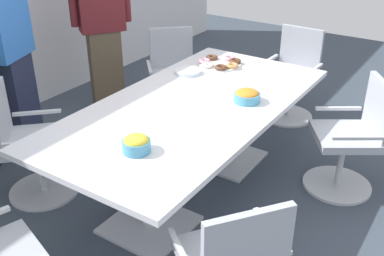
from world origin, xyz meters
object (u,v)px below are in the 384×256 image
(plate_stack, at_px, (188,72))
(person_standing_3, at_px, (102,22))
(office_chair_0, at_px, (174,80))
(office_chair_1, at_px, (30,148))
(office_chair_5, at_px, (292,79))
(snack_bowl_chips_orange, at_px, (247,96))
(conference_table, at_px, (192,119))
(donut_platter, at_px, (220,63))
(snack_bowl_chips_yellow, at_px, (136,144))
(person_standing_2, at_px, (8,46))
(office_chair_4, at_px, (351,142))

(plate_stack, bearing_deg, person_standing_3, 77.60)
(office_chair_0, distance_m, plate_stack, 0.81)
(office_chair_1, relative_size, office_chair_5, 1.00)
(snack_bowl_chips_orange, height_order, plate_stack, snack_bowl_chips_orange)
(person_standing_3, bearing_deg, snack_bowl_chips_orange, 108.77)
(conference_table, bearing_deg, office_chair_1, 125.64)
(office_chair_5, bearing_deg, person_standing_3, 30.41)
(office_chair_1, height_order, snack_bowl_chips_orange, office_chair_1)
(snack_bowl_chips_orange, relative_size, donut_platter, 0.51)
(snack_bowl_chips_yellow, bearing_deg, office_chair_1, 88.08)
(office_chair_1, bearing_deg, person_standing_2, -167.50)
(person_standing_3, bearing_deg, office_chair_5, 152.62)
(person_standing_3, bearing_deg, person_standing_2, 29.71)
(conference_table, bearing_deg, plate_stack, 36.75)
(conference_table, distance_m, snack_bowl_chips_orange, 0.44)
(person_standing_2, xyz_separation_m, person_standing_3, (1.04, -0.08, -0.01))
(conference_table, relative_size, donut_platter, 6.35)
(conference_table, xyz_separation_m, person_standing_3, (0.77, 1.59, 0.33))
(office_chair_4, relative_size, donut_platter, 2.41)
(office_chair_0, xyz_separation_m, snack_bowl_chips_yellow, (-1.76, -0.99, 0.40))
(office_chair_1, bearing_deg, snack_bowl_chips_yellow, 43.73)
(office_chair_1, distance_m, person_standing_3, 1.69)
(office_chair_5, xyz_separation_m, donut_platter, (-0.87, 0.35, 0.36))
(office_chair_0, height_order, person_standing_3, person_standing_3)
(office_chair_1, distance_m, donut_platter, 1.75)
(office_chair_1, relative_size, person_standing_2, 0.50)
(snack_bowl_chips_yellow, xyz_separation_m, plate_stack, (1.25, 0.47, -0.04))
(office_chair_1, xyz_separation_m, donut_platter, (1.54, -0.75, 0.36))
(person_standing_3, relative_size, donut_platter, 4.83)
(office_chair_4, xyz_separation_m, donut_platter, (0.12, 1.25, 0.36))
(office_chair_5, distance_m, plate_stack, 1.34)
(conference_table, distance_m, office_chair_5, 1.71)
(office_chair_0, distance_m, donut_platter, 0.76)
(conference_table, bearing_deg, snack_bowl_chips_orange, -51.45)
(office_chair_4, relative_size, person_standing_2, 0.50)
(snack_bowl_chips_yellow, relative_size, snack_bowl_chips_orange, 0.88)
(conference_table, relative_size, plate_stack, 10.69)
(office_chair_0, xyz_separation_m, office_chair_1, (-1.72, 0.11, 0.00))
(office_chair_1, distance_m, plate_stack, 1.41)
(office_chair_0, bearing_deg, donut_platter, 121.50)
(office_chair_4, xyz_separation_m, person_standing_3, (0.06, 2.59, 0.55))
(office_chair_1, bearing_deg, plate_stack, 108.40)
(office_chair_0, relative_size, snack_bowl_chips_orange, 4.70)
(office_chair_1, relative_size, donut_platter, 2.41)
(person_standing_2, distance_m, person_standing_3, 1.05)
(person_standing_3, distance_m, snack_bowl_chips_orange, 1.98)
(office_chair_4, height_order, donut_platter, office_chair_4)
(office_chair_4, xyz_separation_m, snack_bowl_chips_orange, (-0.45, 0.69, 0.39))
(conference_table, height_order, office_chair_5, office_chair_5)
(office_chair_0, bearing_deg, office_chair_5, 171.91)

